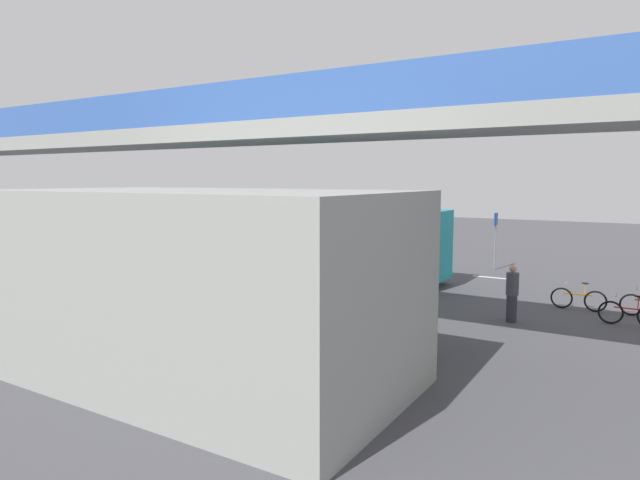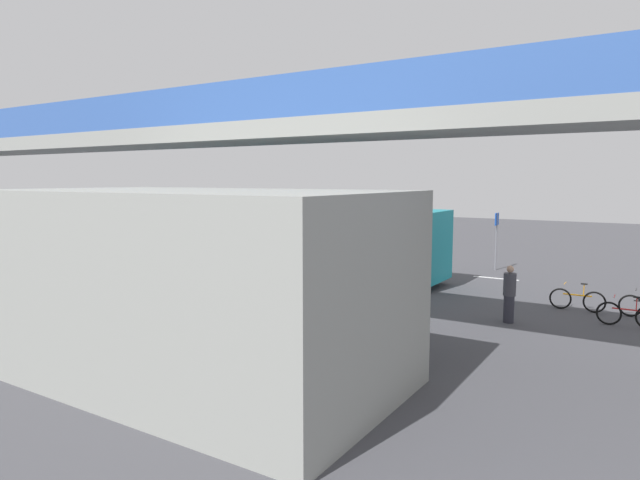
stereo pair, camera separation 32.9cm
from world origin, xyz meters
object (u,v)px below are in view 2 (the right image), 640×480
object	(u,v)px
traffic_sign	(496,232)
bicycle_orange	(577,300)
city_bus	(321,235)
bicycle_red	(629,315)
pedestrian	(509,294)
parked_van	(137,242)

from	to	relation	value
traffic_sign	bicycle_orange	bearing A→B (deg)	122.79
city_bus	bicycle_red	distance (m)	12.83
bicycle_red	city_bus	bearing A→B (deg)	-11.70
bicycle_orange	bicycle_red	size ratio (longest dim) A/B	1.00
pedestrian	traffic_sign	bearing A→B (deg)	-73.56
parked_van	pedestrian	size ratio (longest dim) A/B	2.68
parked_van	city_bus	bearing A→B (deg)	-166.24
bicycle_orange	pedestrian	world-z (taller)	pedestrian
city_bus	pedestrian	size ratio (longest dim) A/B	6.44
city_bus	pedestrian	xyz separation A→B (m)	(-9.29, 3.91, -1.00)
parked_van	traffic_sign	distance (m)	18.05
parked_van	bicycle_orange	bearing A→B (deg)	-176.58
parked_van	pedestrian	world-z (taller)	parked_van
pedestrian	traffic_sign	size ratio (longest dim) A/B	0.64
city_bus	bicycle_orange	size ratio (longest dim) A/B	6.52
bicycle_orange	pedestrian	size ratio (longest dim) A/B	0.99
bicycle_orange	traffic_sign	size ratio (longest dim) A/B	0.63
bicycle_orange	parked_van	bearing A→B (deg)	3.42
bicycle_orange	city_bus	bearing A→B (deg)	-5.96
parked_van	traffic_sign	xyz separation A→B (m)	(-16.08, -8.18, 0.71)
bicycle_red	traffic_sign	world-z (taller)	traffic_sign
pedestrian	parked_van	bearing A→B (deg)	-4.67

